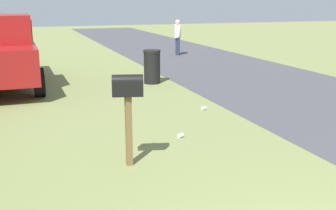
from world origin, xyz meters
TOP-DOWN VIEW (x-y plane):
  - mailbox at (4.08, 1.07)m, footprint 0.31×0.49m
  - trash_bin at (10.18, -1.23)m, footprint 0.52×0.52m
  - pedestrian at (16.15, -4.34)m, footprint 0.49×0.30m
  - litter_cup_far_scatter at (5.04, -0.15)m, footprint 0.11×0.12m
  - litter_cup_by_mailbox at (6.72, -1.39)m, footprint 0.10×0.11m

SIDE VIEW (x-z plane):
  - litter_cup_far_scatter at x=5.04m, z-range 0.00..0.08m
  - litter_cup_by_mailbox at x=6.72m, z-range 0.00..0.08m
  - trash_bin at x=10.18m, z-range 0.00..1.02m
  - pedestrian at x=16.15m, z-range 0.12..1.73m
  - mailbox at x=4.08m, z-range 0.42..1.83m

